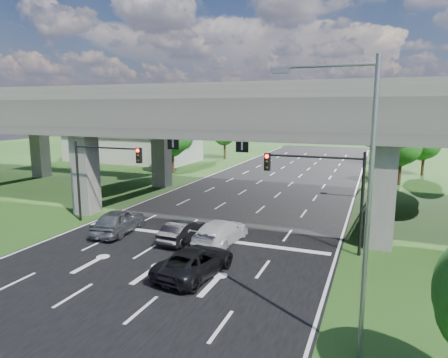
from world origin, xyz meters
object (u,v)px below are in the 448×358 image
Objects in this scene: car_silver at (119,221)px; signal_right at (323,182)px; streetlight_far at (373,133)px; streetlight_beyond at (375,127)px; streetlight_near at (357,188)px; car_dark at (183,231)px; signal_left at (101,167)px; car_trailing at (195,261)px; car_white at (221,232)px.

signal_right is at bearing 179.48° from car_silver.
streetlight_far reaches higher than car_silver.
streetlight_beyond is at bearing 86.39° from signal_right.
car_dark is at bearing 141.62° from streetlight_near.
signal_left is at bearing -9.12° from car_dark.
signal_left is 0.60× the size of streetlight_beyond.
streetlight_near is 14.55m from car_dark.
streetlight_near is 1.96× the size of car_trailing.
car_dark is at bearing -116.35° from streetlight_far.
car_silver is 0.96× the size of car_white.
car_white is (-8.30, -37.00, -5.08)m from streetlight_beyond.
streetlight_near is 18.33m from car_silver.
streetlight_beyond is 1.97× the size of car_white.
streetlight_beyond is 42.95m from car_trailing.
car_silver is at bearing -173.46° from signal_right.
signal_left reaches higher than car_trailing.
streetlight_beyond is (0.00, 16.00, 0.00)m from streetlight_far.
car_white is at bearing 177.49° from car_silver.
car_silver is 4.83m from car_dark.
signal_right is 10.33m from streetlight_near.
car_dark is at bearing 17.24° from car_white.
car_dark is 5.29m from car_trailing.
streetlight_beyond is (2.27, 36.06, 1.66)m from signal_right.
signal_left is at bearing 150.98° from streetlight_near.
streetlight_far is (2.27, 20.06, 1.66)m from signal_right.
streetlight_beyond reaches higher than car_dark.
car_dark is (-10.67, 8.45, -5.14)m from streetlight_near.
streetlight_far is 27.03m from car_silver.
car_silver is 7.22m from car_white.
car_white is at bearing -111.56° from streetlight_far.
streetlight_near is 2.43× the size of car_dark.
car_trailing is (-7.72, -41.94, -5.11)m from streetlight_beyond.
car_silver is at bearing -125.69° from streetlight_far.
signal_right is 20.25m from streetlight_far.
car_dark is 0.81× the size of car_white.
car_white is at bearing -171.11° from signal_right.
car_trailing is (2.96, -4.39, 0.03)m from car_dark.
streetlight_near reaches higher than car_dark.
streetlight_far is 2.43× the size of car_dark.
streetlight_far reaches higher than signal_left.
streetlight_far is at bearing -113.85° from car_dark.
signal_left reaches higher than car_silver.
car_white is at bearing -164.50° from car_dark.
car_trailing is (-7.72, 4.06, -5.11)m from streetlight_near.
signal_right is 1.23× the size of car_silver.
signal_left is 1.18× the size of car_white.
car_trailing is at bearing 126.43° from car_dark.
signal_left is 1.23× the size of car_silver.
signal_left reaches higher than car_dark.
streetlight_near is 13.25m from car_white.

